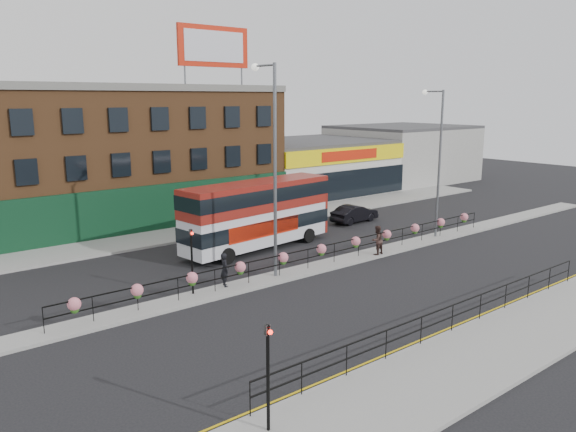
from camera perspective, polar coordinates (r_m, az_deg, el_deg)
ground at (r=31.97m, az=3.39°, el=-5.26°), size 120.00×120.00×0.00m
south_pavement at (r=24.96m, az=22.60°, el=-11.05°), size 60.00×4.00×0.15m
north_pavement at (r=41.30m, az=-7.86°, el=-1.28°), size 60.00×4.00×0.15m
median at (r=31.94m, az=3.39°, el=-5.13°), size 60.00×1.60×0.15m
yellow_line_inner at (r=26.04m, az=18.10°, el=-9.91°), size 60.00×0.10×0.01m
yellow_line_outer at (r=25.95m, az=18.43°, el=-10.01°), size 60.00×0.10×0.01m
brick_building at (r=45.84m, az=-17.56°, el=5.98°), size 25.00×12.21×10.30m
supermarket at (r=56.46m, az=1.89°, el=5.02°), size 15.00×12.25×5.30m
warehouse_east at (r=66.98m, az=11.50°, el=6.30°), size 14.50×12.00×6.30m
billboard at (r=44.24m, az=-7.56°, el=16.69°), size 6.00×0.29×4.40m
median_railing at (r=31.67m, az=3.41°, el=-3.45°), size 30.04×0.56×1.23m
south_railing at (r=23.93m, az=16.39°, el=-9.31°), size 20.04×0.05×1.12m
double_decker_bus at (r=35.25m, az=-3.06°, el=0.81°), size 10.88×3.71×4.31m
car at (r=43.55m, az=6.78°, el=0.24°), size 1.93×4.29×1.36m
pedestrian_a at (r=28.35m, az=-6.45°, el=-5.44°), size 0.85×0.75×1.72m
pedestrian_b at (r=34.20m, az=9.04°, el=-2.43°), size 0.91×0.73×1.78m
lamp_column_west at (r=28.94m, az=-1.67°, el=6.47°), size 0.40×1.93×11.02m
lamp_column_east at (r=38.91m, az=14.89°, el=6.42°), size 0.35×1.72×9.82m
traffic_light_south at (r=15.99m, az=-2.05°, el=-13.89°), size 0.15×0.28×3.65m
traffic_light_median at (r=27.09m, az=-9.78°, el=-3.15°), size 0.15×0.28×3.65m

